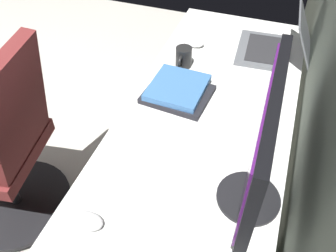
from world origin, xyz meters
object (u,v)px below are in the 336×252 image
laptop_left (279,44)px  mouse_main (193,43)px  coffee_mug (183,57)px  office_chair (6,153)px  monitor_primary (262,145)px  book_stack_near (178,91)px  mouse_spare (86,221)px

laptop_left → mouse_main: laptop_left is taller
coffee_mug → office_chair: 0.91m
monitor_primary → coffee_mug: monitor_primary is taller
laptop_left → book_stack_near: laptop_left is taller
monitor_primary → book_stack_near: size_ratio=1.90×
coffee_mug → office_chair: office_chair is taller
laptop_left → office_chair: (0.79, -1.05, -0.33)m
mouse_spare → book_stack_near: book_stack_near is taller
monitor_primary → coffee_mug: 0.77m
mouse_main → book_stack_near: 0.39m
mouse_main → mouse_spare: 1.05m
mouse_main → mouse_spare: (1.05, -0.02, 0.00)m
laptop_left → mouse_spare: 1.19m
mouse_spare → mouse_main: bearing=178.9°
monitor_primary → office_chair: monitor_primary is taller
laptop_left → mouse_spare: size_ratio=3.41×
laptop_left → book_stack_near: size_ratio=1.27×
mouse_main → office_chair: (0.72, -0.66, -0.29)m
book_stack_near → coffee_mug: size_ratio=2.46×
mouse_spare → book_stack_near: size_ratio=0.37×
monitor_primary → mouse_spare: size_ratio=5.11×
monitor_primary → laptop_left: (-0.86, -0.02, -0.20)m
mouse_main → book_stack_near: size_ratio=0.37×
mouse_main → coffee_mug: size_ratio=0.92×
mouse_main → monitor_primary: bearing=27.3°
mouse_spare → office_chair: size_ratio=0.11×
mouse_spare → book_stack_near: bearing=174.2°
book_stack_near → mouse_main: bearing=-173.1°
laptop_left → book_stack_near: 0.57m
coffee_mug → office_chair: (0.54, -0.66, -0.32)m
book_stack_near → coffee_mug: 0.21m
laptop_left → mouse_main: (0.07, -0.40, -0.04)m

